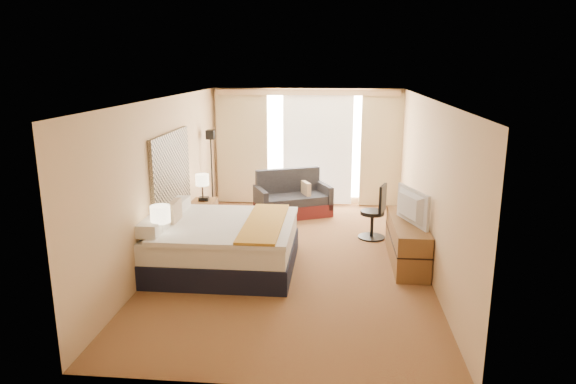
# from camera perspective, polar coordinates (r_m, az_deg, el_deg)

# --- Properties ---
(floor) EXTENTS (4.20, 7.00, 0.02)m
(floor) POSITION_cam_1_polar(r_m,az_deg,el_deg) (8.55, 0.59, -7.33)
(floor) COLOR maroon
(floor) RESTS_ON ground
(ceiling) EXTENTS (4.20, 7.00, 0.02)m
(ceiling) POSITION_cam_1_polar(r_m,az_deg,el_deg) (7.98, 0.64, 10.33)
(ceiling) COLOR white
(ceiling) RESTS_ON wall_back
(wall_back) EXTENTS (4.20, 0.02, 2.60)m
(wall_back) POSITION_cam_1_polar(r_m,az_deg,el_deg) (11.60, 2.08, 5.02)
(wall_back) COLOR tan
(wall_back) RESTS_ON ground
(wall_front) EXTENTS (4.20, 0.02, 2.60)m
(wall_front) POSITION_cam_1_polar(r_m,az_deg,el_deg) (4.84, -2.92, -7.99)
(wall_front) COLOR tan
(wall_front) RESTS_ON ground
(wall_left) EXTENTS (0.02, 7.00, 2.60)m
(wall_left) POSITION_cam_1_polar(r_m,az_deg,el_deg) (8.60, -13.47, 1.46)
(wall_left) COLOR tan
(wall_left) RESTS_ON ground
(wall_right) EXTENTS (0.02, 7.00, 2.60)m
(wall_right) POSITION_cam_1_polar(r_m,az_deg,el_deg) (8.27, 15.28, 0.85)
(wall_right) COLOR tan
(wall_right) RESTS_ON ground
(headboard) EXTENTS (0.06, 1.85, 1.50)m
(headboard) POSITION_cam_1_polar(r_m,az_deg,el_deg) (8.78, -12.80, 1.61)
(headboard) COLOR black
(headboard) RESTS_ON wall_left
(nightstand_left) EXTENTS (0.45, 0.52, 0.55)m
(nightstand_left) POSITION_cam_1_polar(r_m,az_deg,el_deg) (7.87, -13.89, -7.55)
(nightstand_left) COLOR brown
(nightstand_left) RESTS_ON floor
(nightstand_right) EXTENTS (0.45, 0.52, 0.55)m
(nightstand_right) POSITION_cam_1_polar(r_m,az_deg,el_deg) (10.13, -9.30, -2.44)
(nightstand_right) COLOR brown
(nightstand_right) RESTS_ON floor
(media_dresser) EXTENTS (0.50, 1.80, 0.70)m
(media_dresser) POSITION_cam_1_polar(r_m,az_deg,el_deg) (8.49, 13.06, -5.36)
(media_dresser) COLOR brown
(media_dresser) RESTS_ON floor
(window) EXTENTS (2.30, 0.02, 2.30)m
(window) POSITION_cam_1_polar(r_m,az_deg,el_deg) (11.56, 3.32, 5.07)
(window) COLOR white
(window) RESTS_ON wall_back
(curtains) EXTENTS (4.12, 0.19, 2.56)m
(curtains) POSITION_cam_1_polar(r_m,az_deg,el_deg) (11.47, 2.04, 5.46)
(curtains) COLOR beige
(curtains) RESTS_ON floor
(bed) EXTENTS (2.18, 2.00, 1.06)m
(bed) POSITION_cam_1_polar(r_m,az_deg,el_deg) (8.11, -7.24, -5.73)
(bed) COLOR black
(bed) RESTS_ON floor
(loveseat) EXTENTS (1.72, 1.37, 0.95)m
(loveseat) POSITION_cam_1_polar(r_m,az_deg,el_deg) (10.84, 0.49, -0.95)
(loveseat) COLOR #591A19
(loveseat) RESTS_ON floor
(floor_lamp) EXTENTS (0.23, 0.23, 1.81)m
(floor_lamp) POSITION_cam_1_polar(r_m,az_deg,el_deg) (10.72, -8.53, 4.01)
(floor_lamp) COLOR black
(floor_lamp) RESTS_ON floor
(desk_chair) EXTENTS (0.50, 0.50, 1.02)m
(desk_chair) POSITION_cam_1_polar(r_m,az_deg,el_deg) (9.47, 9.67, -2.49)
(desk_chair) COLOR black
(desk_chair) RESTS_ON floor
(lamp_left) EXTENTS (0.28, 0.28, 0.60)m
(lamp_left) POSITION_cam_1_polar(r_m,az_deg,el_deg) (7.58, -14.00, -2.48)
(lamp_left) COLOR black
(lamp_left) RESTS_ON nightstand_left
(lamp_right) EXTENTS (0.25, 0.25, 0.53)m
(lamp_right) POSITION_cam_1_polar(r_m,az_deg,el_deg) (9.90, -9.52, 1.28)
(lamp_right) COLOR black
(lamp_right) RESTS_ON nightstand_right
(tissue_box) EXTENTS (0.15, 0.15, 0.11)m
(tissue_box) POSITION_cam_1_polar(r_m,az_deg,el_deg) (7.80, -13.18, -5.15)
(tissue_box) COLOR #8ABDD6
(tissue_box) RESTS_ON nightstand_left
(telephone) EXTENTS (0.20, 0.16, 0.07)m
(telephone) POSITION_cam_1_polar(r_m,az_deg,el_deg) (10.03, -9.34, -0.76)
(telephone) COLOR black
(telephone) RESTS_ON nightstand_right
(television) EXTENTS (0.44, 0.93, 0.55)m
(television) POSITION_cam_1_polar(r_m,az_deg,el_deg) (8.14, 13.10, -1.60)
(television) COLOR black
(television) RESTS_ON media_dresser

